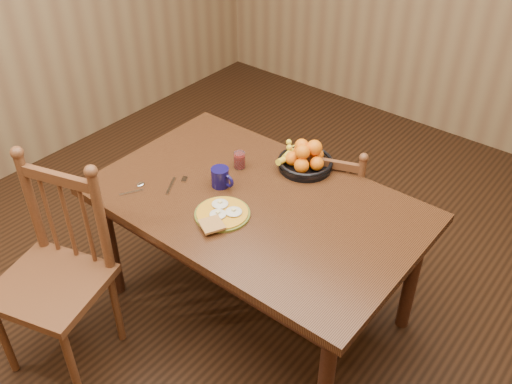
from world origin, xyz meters
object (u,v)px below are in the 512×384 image
Objects in this scene: dining_table at (256,214)px; coffee_mug at (221,177)px; chair_far at (331,205)px; breakfast_plate at (222,214)px; chair_near at (55,276)px; fruit_bowl at (305,159)px.

dining_table is 12.00× the size of coffee_mug.
chair_far is 2.80× the size of breakfast_plate.
chair_far is at bearing 80.66° from dining_table.
chair_far reaches higher than dining_table.
chair_far is 0.81× the size of chair_near.
chair_near is at bearing -124.75° from dining_table.
breakfast_plate is 0.94× the size of fruit_bowl.
chair_near is at bearing -113.71° from coffee_mug.
fruit_bowl is (0.02, 0.38, 0.14)m from dining_table.
chair_far is 2.64× the size of fruit_bowl.
fruit_bowl is at bearing 83.05° from breakfast_plate.
chair_near is 3.48× the size of breakfast_plate.
breakfast_plate is (-0.05, -0.19, 0.10)m from dining_table.
fruit_bowl is at bearing 59.43° from coffee_mug.
fruit_bowl is at bearing 47.26° from chair_near.
chair_far is 6.42× the size of coffee_mug.
fruit_bowl is (0.07, 0.57, 0.04)m from breakfast_plate.
chair_far is at bearing 69.25° from fruit_bowl.
dining_table is 4.94× the size of fruit_bowl.
breakfast_plate is 0.58m from fruit_bowl.
fruit_bowl is (0.58, 1.19, 0.29)m from chair_near.
chair_far is at bearing 62.51° from coffee_mug.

